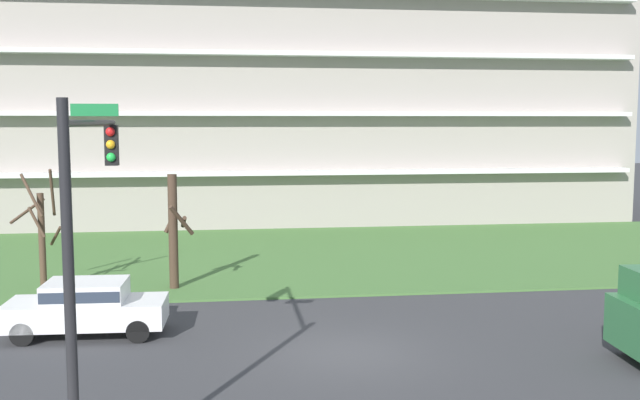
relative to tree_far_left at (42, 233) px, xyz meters
name	(u,v)px	position (x,y,z in m)	size (l,w,h in m)	color
ground	(346,353)	(9.52, -8.20, -2.13)	(160.00, 160.00, 0.00)	#38383A
grass_lawn_strip	(294,255)	(9.52, 5.80, -2.09)	(80.00, 16.00, 0.08)	#477238
apartment_building	(272,62)	(9.52, 19.45, 7.53)	(42.03, 12.26, 19.33)	#9E938C
tree_far_left	(42,233)	(0.00, 0.00, 0.00)	(1.79, 1.69, 4.41)	#4C3828
tree_left	(174,231)	(4.61, -0.31, 0.01)	(1.12, 1.24, 4.18)	#423023
sedan_white_center_left	(86,306)	(2.49, -5.70, -1.26)	(4.47, 1.97, 1.57)	white
traffic_signal_mast	(87,213)	(3.93, -13.02, 2.26)	(0.90, 5.35, 6.42)	black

